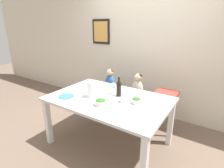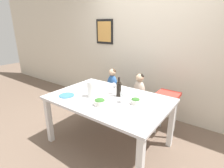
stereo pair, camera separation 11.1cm
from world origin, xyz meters
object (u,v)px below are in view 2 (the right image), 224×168
chair_right_highchair (167,103)px  person_child_left (112,81)px  chair_far_center (138,104)px  salad_bowl_large (100,102)px  person_child_center (139,87)px  wine_bottle (119,89)px  wine_glass_near (123,94)px  chair_far_left (112,97)px  salad_bowl_small (135,101)px  dinner_plate_front_left (67,95)px  dinner_plate_back_left (98,87)px  paper_towel_roll (91,89)px  wine_glass_far (114,86)px

chair_right_highchair → person_child_left: (-1.08, 0.00, 0.15)m
chair_far_center → salad_bowl_large: bearing=-91.8°
person_child_left → person_child_center: bearing=0.0°
person_child_center → wine_bottle: 0.66m
wine_bottle → wine_glass_near: wine_bottle is taller
person_child_left → salad_bowl_large: (0.54, -1.01, 0.09)m
chair_far_left → salad_bowl_small: (0.89, -0.73, 0.42)m
dinner_plate_front_left → dinner_plate_back_left: same height
person_child_center → dinner_plate_front_left: 1.23m
wine_bottle → salad_bowl_small: size_ratio=2.20×
person_child_center → dinner_plate_front_left: bearing=-119.3°
chair_far_left → paper_towel_roll: size_ratio=1.96×
chair_far_left → dinner_plate_back_left: bearing=-79.6°
person_child_left → wine_glass_near: bearing=-46.8°
paper_towel_roll → person_child_center: bearing=71.5°
chair_far_center → paper_towel_roll: size_ratio=1.96×
chair_far_left → wine_glass_far: size_ratio=2.61×
chair_far_center → person_child_left: 0.66m
wine_glass_near → wine_glass_far: same height
chair_far_left → dinner_plate_back_left: dinner_plate_back_left is taller
chair_far_center → salad_bowl_small: 0.90m
chair_right_highchair → salad_bowl_small: bearing=-104.1°
chair_right_highchair → dinner_plate_front_left: 1.55m
wine_bottle → dinner_plate_back_left: wine_bottle is taller
dinner_plate_front_left → salad_bowl_large: bearing=5.5°
wine_bottle → salad_bowl_small: bearing=-15.2°
person_child_left → dinner_plate_back_left: size_ratio=2.27×
salad_bowl_small → dinner_plate_back_left: (-0.80, 0.21, -0.03)m
wine_glass_near → dinner_plate_front_left: wine_glass_near is taller
person_child_left → salad_bowl_large: size_ratio=3.12×
chair_right_highchair → wine_glass_far: bearing=-135.3°
person_child_center → paper_towel_roll: size_ratio=2.16×
wine_bottle → dinner_plate_front_left: (-0.61, -0.43, -0.11)m
chair_far_center → paper_towel_roll: (-0.29, -0.87, 0.49)m
paper_towel_roll → salad_bowl_large: 0.30m
wine_glass_far → chair_right_highchair: bearing=44.7°
wine_glass_near → wine_glass_far: (-0.27, 0.18, 0.00)m
chair_far_left → dinner_plate_back_left: size_ratio=2.06×
salad_bowl_large → paper_towel_roll: bearing=152.1°
chair_right_highchair → dinner_plate_back_left: dinner_plate_back_left is taller
person_child_left → salad_bowl_small: size_ratio=3.81×
chair_far_center → chair_far_left: bearing=180.0°
chair_far_center → salad_bowl_small: bearing=-66.0°
chair_right_highchair → person_child_center: 0.53m
person_child_left → salad_bowl_small: person_child_left is taller
wine_glass_far → person_child_center: bearing=80.1°
person_child_left → wine_glass_far: bearing=-52.4°
paper_towel_roll → chair_right_highchair: bearing=47.6°
salad_bowl_large → salad_bowl_small: (0.35, 0.29, 0.00)m
chair_right_highchair → dinner_plate_front_left: (-1.10, -1.07, 0.21)m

